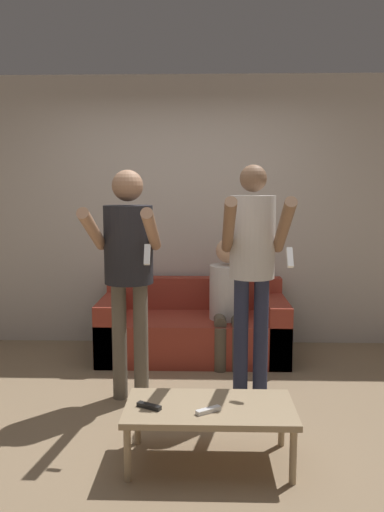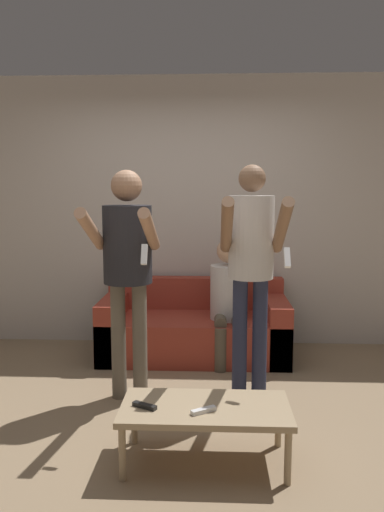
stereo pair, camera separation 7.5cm
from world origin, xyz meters
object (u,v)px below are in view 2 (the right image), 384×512
object	(u,v)px
person_standing_right	(251,255)
person_seated	(229,295)
person_standing_left	(127,256)
remote_near	(204,410)
coffee_table	(205,412)
couch	(194,329)
remote_far	(145,406)

from	to	relation	value
person_standing_right	person_seated	size ratio (longest dim) A/B	1.54
person_standing_left	remote_near	world-z (taller)	person_standing_left
person_standing_left	coffee_table	xyz separation A→B (m)	(0.59, -0.87, -0.78)
person_standing_right	remote_near	bearing A→B (deg)	-108.56
person_standing_left	remote_near	size ratio (longest dim) A/B	11.78
couch	person_seated	size ratio (longest dim) A/B	1.53
couch	coffee_table	distance (m)	1.91
coffee_table	remote_far	bearing A→B (deg)	-172.60
person_standing_left	coffee_table	bearing A→B (deg)	-55.84
couch	remote_near	bearing A→B (deg)	-86.24
coffee_table	remote_far	world-z (taller)	remote_far
coffee_table	person_seated	bearing A→B (deg)	84.07
person_standing_left	person_seated	world-z (taller)	person_standing_left
couch	person_seated	distance (m)	0.52
person_seated	remote_far	xyz separation A→B (m)	(-0.53, -1.80, -0.27)
remote_near	couch	bearing A→B (deg)	93.76
couch	remote_far	distance (m)	1.96
remote_near	remote_far	distance (m)	0.34
person_standing_left	person_seated	xyz separation A→B (m)	(0.77, 0.88, -0.47)
person_standing_left	remote_far	distance (m)	1.20
person_seated	coffee_table	world-z (taller)	person_seated
person_seated	remote_near	size ratio (longest dim) A/B	7.80
person_standing_right	person_seated	world-z (taller)	person_standing_right
couch	person_standing_right	distance (m)	1.42
couch	person_standing_left	world-z (taller)	person_standing_left
person_seated	coffee_table	size ratio (longest dim) A/B	1.17
person_standing_left	coffee_table	distance (m)	1.31
person_standing_left	person_seated	distance (m)	1.26
person_standing_left	couch	bearing A→B (deg)	66.34
person_seated	remote_near	distance (m)	1.87
person_seated	remote_far	distance (m)	1.89
person_standing_right	remote_near	distance (m)	1.26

